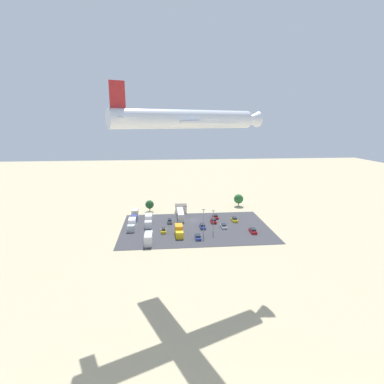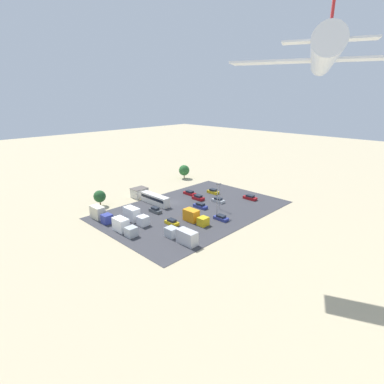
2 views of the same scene
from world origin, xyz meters
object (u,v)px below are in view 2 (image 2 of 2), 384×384
object	(u,v)px
bus	(155,199)
parked_truck_1	(194,217)
parked_car_3	(198,198)
shed_building	(139,193)
parked_car_4	(218,200)
parked_car_2	(213,191)
parked_car_5	(172,222)
parked_car_8	(250,198)
parked_car_0	(190,193)
parked_truck_2	(182,236)
parked_car_7	(200,206)
airplane	(323,57)
parked_car_1	(221,218)
parked_truck_0	(100,214)
parked_truck_4	(124,226)
parked_truck_3	(135,216)
parked_car_6	(155,210)

from	to	relation	value
bus	parked_truck_1	world-z (taller)	parked_truck_1
bus	parked_car_3	bearing A→B (deg)	150.96
shed_building	parked_car_4	distance (m)	26.45
parked_car_2	parked_car_5	world-z (taller)	parked_car_2
parked_car_8	parked_car_0	bearing A→B (deg)	120.55
parked_truck_2	parked_car_0	bearing A→B (deg)	41.99
parked_car_5	parked_car_7	bearing A→B (deg)	-168.19
parked_car_2	parked_truck_2	distance (m)	37.39
bus	parked_car_5	size ratio (longest dim) A/B	2.81
shed_building	parked_car_8	size ratio (longest dim) A/B	1.13
parked_car_3	airplane	xyz separation A→B (m)	(12.20, 40.25, 37.76)
parked_car_3	parked_car_4	world-z (taller)	parked_car_3
shed_building	parked_car_1	bearing A→B (deg)	96.73
parked_car_1	parked_car_8	bearing A→B (deg)	-168.70
bus	parked_car_2	size ratio (longest dim) A/B	2.69
parked_car_0	parked_car_3	bearing A→B (deg)	-107.15
parked_truck_0	parked_car_4	bearing A→B (deg)	157.45
parked_car_2	parked_car_8	world-z (taller)	parked_car_2
parked_car_1	airplane	distance (m)	45.22
shed_building	parked_car_2	size ratio (longest dim) A/B	1.21
parked_car_0	parked_truck_2	bearing A→B (deg)	-138.01
shed_building	parked_truck_0	bearing A→B (deg)	23.41
shed_building	parked_truck_4	bearing A→B (deg)	45.81
parked_car_2	parked_truck_1	xyz separation A→B (m)	(22.38, 12.53, 0.79)
parked_car_8	parked_truck_0	xyz separation A→B (m)	(42.75, -19.71, 0.98)
parked_car_1	parked_truck_4	world-z (taller)	parked_truck_4
parked_car_3	parked_truck_3	distance (m)	24.82
bus	parked_truck_2	world-z (taller)	parked_truck_2
parked_truck_3	airplane	bearing A→B (deg)	107.38
parked_car_5	parked_truck_2	world-z (taller)	parked_truck_2
parked_car_8	parked_truck_2	bearing A→B (deg)	-171.04
shed_building	parked_car_2	distance (m)	25.21
parked_car_1	parked_truck_2	distance (m)	16.33
parked_car_0	parked_truck_4	bearing A→B (deg)	-164.21
parked_car_6	parked_truck_2	distance (m)	20.25
parked_car_1	parked_truck_1	bearing A→B (deg)	-34.60
parked_truck_0	parked_truck_4	world-z (taller)	parked_truck_0
bus	parked_car_5	xyz separation A→B (m)	(6.88, 15.40, -1.04)
shed_building	bus	xyz separation A→B (m)	(0.74, 9.19, 0.17)
parked_car_8	airplane	size ratio (longest dim) A/B	0.12
parked_truck_2	parked_truck_3	bearing A→B (deg)	92.44
parked_car_6	airplane	world-z (taller)	airplane
shed_building	parked_car_0	world-z (taller)	shed_building
parked_car_1	parked_car_8	xyz separation A→B (m)	(-19.91, -3.98, 0.03)
parked_car_0	parked_car_2	distance (m)	8.26
parked_car_0	parked_car_4	size ratio (longest dim) A/B	1.10
parked_truck_4	airplane	world-z (taller)	airplane
parked_car_1	parked_car_4	xyz separation A→B (m)	(-10.64, -9.78, 0.00)
bus	parked_car_6	size ratio (longest dim) A/B	2.75
bus	parked_truck_0	bearing A→B (deg)	-2.93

